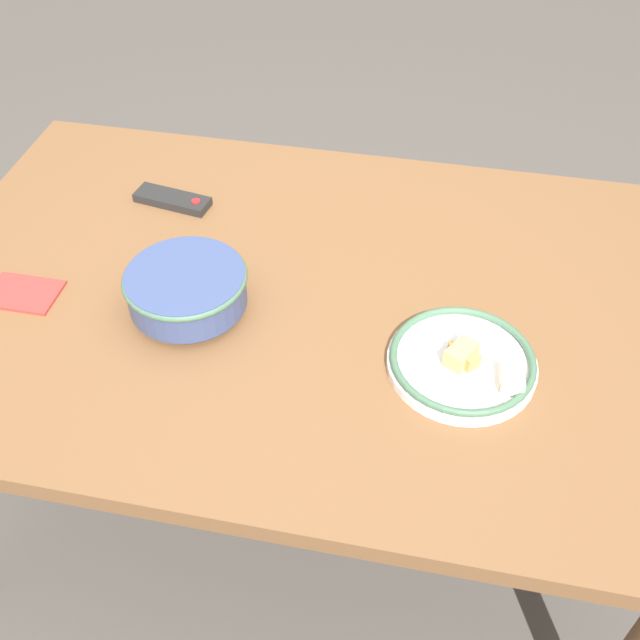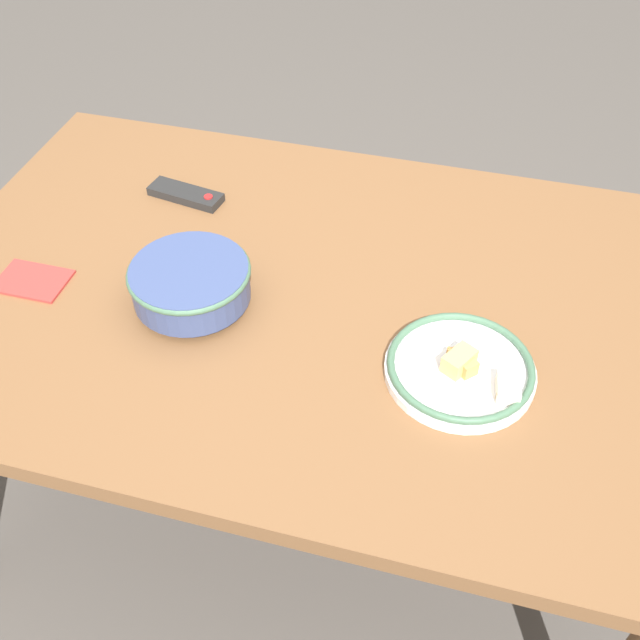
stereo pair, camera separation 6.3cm
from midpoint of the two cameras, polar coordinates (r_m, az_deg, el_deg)
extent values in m
plane|color=#4C4742|center=(2.06, -2.18, -12.68)|extent=(8.00, 8.00, 0.00)
cube|color=brown|center=(1.52, -2.88, 1.59)|extent=(1.56, 1.05, 0.04)
cylinder|color=brown|center=(2.30, -17.33, 5.04)|extent=(0.06, 0.06, 0.68)
cylinder|color=brown|center=(2.11, 19.66, 0.10)|extent=(0.06, 0.06, 0.68)
cylinder|color=#384775|center=(1.50, -11.10, 1.13)|extent=(0.10, 0.10, 0.02)
cylinder|color=#384775|center=(1.47, -11.33, 2.37)|extent=(0.23, 0.23, 0.07)
cylinder|color=#C67A33|center=(1.47, -11.31, 2.22)|extent=(0.21, 0.21, 0.06)
torus|color=#42664C|center=(1.45, -11.49, 3.18)|extent=(0.24, 0.24, 0.01)
cylinder|color=white|center=(1.38, 9.45, -3.39)|extent=(0.27, 0.27, 0.02)
torus|color=#42664C|center=(1.36, 9.53, -2.94)|extent=(0.26, 0.26, 0.01)
cube|color=silver|center=(1.34, 13.07, -4.41)|extent=(0.05, 0.06, 0.03)
cube|color=#B2753D|center=(1.36, 9.31, -2.57)|extent=(0.05, 0.04, 0.02)
cube|color=tan|center=(1.36, 9.40, -2.62)|extent=(0.06, 0.07, 0.04)
cube|color=tan|center=(1.34, 12.72, -4.54)|extent=(0.02, 0.04, 0.01)
cube|color=tan|center=(1.36, 9.65, -2.70)|extent=(0.06, 0.06, 0.03)
cube|color=black|center=(1.77, -12.19, 8.94)|extent=(0.18, 0.09, 0.02)
cylinder|color=red|center=(1.74, -10.48, 8.88)|extent=(0.02, 0.02, 0.00)
cube|color=#B2332D|center=(1.62, -22.72, 1.87)|extent=(0.14, 0.10, 0.01)
camera|label=1|loc=(0.03, -91.29, -1.29)|focal=42.00mm
camera|label=2|loc=(0.03, 88.71, 1.29)|focal=42.00mm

